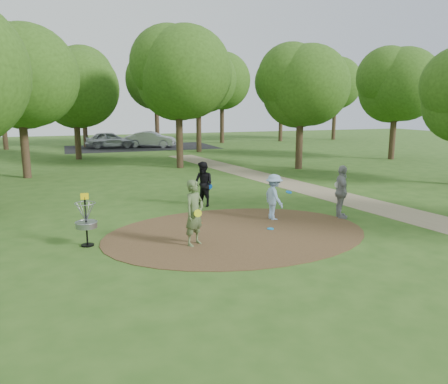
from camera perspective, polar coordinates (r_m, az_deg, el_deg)
name	(u,v)px	position (r m, az deg, el deg)	size (l,w,h in m)	color
ground	(237,233)	(13.83, 1.71, -5.39)	(100.00, 100.00, 0.00)	#2D5119
dirt_clearing	(237,233)	(13.82, 1.71, -5.35)	(8.40, 8.40, 0.02)	#47301C
footpath	(367,204)	(18.72, 18.16, -1.51)	(2.00, 40.00, 0.01)	#8C7A5B
parking_lot	(141,147)	(43.05, -10.74, 5.77)	(14.00, 8.00, 0.01)	black
player_observer_with_disc	(194,213)	(12.44, -3.89, -2.75)	(0.83, 0.77, 1.90)	#50643A
player_throwing_with_disc	(274,197)	(15.36, 6.55, -0.66)	(1.05, 1.07, 1.62)	#9CC0E8
player_walking_with_disc	(203,184)	(17.32, -2.71, 1.03)	(0.99, 1.08, 1.78)	black
player_waiting_with_disc	(341,192)	(16.01, 15.09, 0.02)	(0.81, 1.20, 1.90)	#949396
disc_ground_blue	(270,229)	(14.28, 6.09, -4.78)	(0.22, 0.22, 0.02)	#0C88D9
disc_ground_red	(199,223)	(14.92, -3.28, -4.04)	(0.22, 0.22, 0.02)	#CE4614
car_left	(110,140)	(42.84, -14.66, 6.62)	(1.83, 4.56, 1.55)	#AFB1B7
car_right	(151,139)	(42.75, -9.50, 6.80)	(1.61, 4.63, 1.52)	#AFAFB7
disc_golf_basket	(86,216)	(12.98, -17.60, -3.03)	(0.63, 0.63, 1.54)	black
tree_ring	(186,81)	(22.40, -4.97, 14.22)	(37.29, 45.27, 8.66)	#332316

